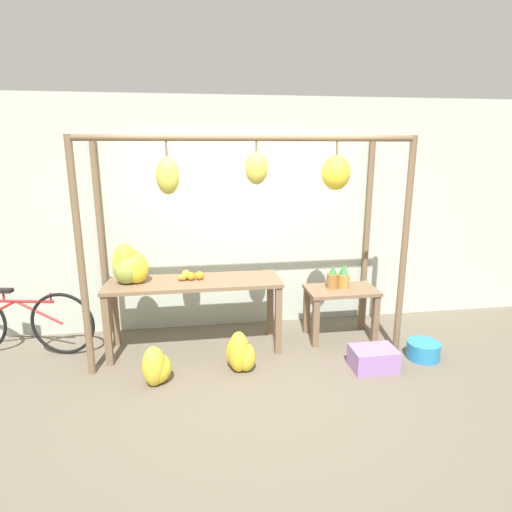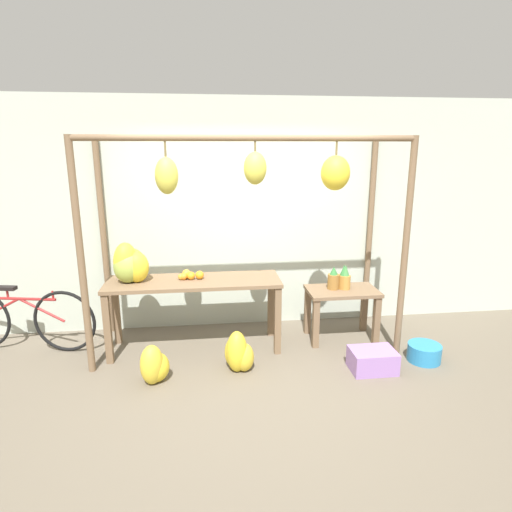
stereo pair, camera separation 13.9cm
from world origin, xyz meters
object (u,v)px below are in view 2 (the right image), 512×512
banana_pile_ground_right (238,353)px  parked_bicycle (22,319)px  pineapple_cluster (341,279)px  fruit_crate_white (372,360)px  banana_pile_on_table (130,265)px  orange_pile (190,275)px  blue_bucket (424,353)px  banana_pile_ground_left (154,365)px

banana_pile_ground_right → parked_bicycle: bearing=162.6°
pineapple_cluster → fruit_crate_white: 1.03m
banana_pile_on_table → parked_bicycle: 1.39m
orange_pile → blue_bucket: (2.47, -0.65, -0.76)m
banana_pile_ground_right → pineapple_cluster: bearing=26.7°
banana_pile_ground_left → parked_bicycle: parked_bicycle is taller
pineapple_cluster → fruit_crate_white: size_ratio=0.64×
banana_pile_ground_right → banana_pile_ground_left: bearing=-171.4°
banana_pile_ground_right → fruit_crate_white: size_ratio=0.96×
orange_pile → fruit_crate_white: 2.13m
pineapple_cluster → banana_pile_on_table: bearing=-178.9°
banana_pile_ground_left → parked_bicycle: size_ratio=0.24×
pineapple_cluster → banana_pile_ground_left: (-2.08, -0.76, -0.56)m
banana_pile_ground_left → parked_bicycle: 1.76m
orange_pile → banana_pile_ground_right: 1.02m
banana_pile_ground_right → blue_bucket: 1.99m
fruit_crate_white → blue_bucket: size_ratio=1.30×
banana_pile_on_table → banana_pile_ground_left: banana_pile_on_table is taller
banana_pile_ground_left → blue_bucket: banana_pile_ground_left is taller
blue_bucket → parked_bicycle: 4.42m
banana_pile_ground_left → blue_bucket: (2.82, 0.08, -0.08)m
banana_pile_on_table → fruit_crate_white: size_ratio=0.97×
fruit_crate_white → parked_bicycle: size_ratio=0.27×
banana_pile_on_table → blue_bucket: 3.29m
orange_pile → banana_pile_ground_right: orange_pile is taller
banana_pile_on_table → orange_pile: banana_pile_on_table is taller
fruit_crate_white → parked_bicycle: bearing=166.1°
banana_pile_on_table → pineapple_cluster: bearing=1.1°
banana_pile_on_table → orange_pile: size_ratio=1.55×
blue_bucket → orange_pile: bearing=165.3°
orange_pile → fruit_crate_white: (1.84, -0.78, -0.74)m
orange_pile → banana_pile_ground_left: orange_pile is taller
orange_pile → blue_bucket: 2.66m
pineapple_cluster → fruit_crate_white: bearing=-82.4°
banana_pile_on_table → parked_bicycle: (-1.24, 0.16, -0.62)m
pineapple_cluster → banana_pile_ground_left: 2.29m
pineapple_cluster → banana_pile_ground_left: size_ratio=0.72×
banana_pile_ground_right → parked_bicycle: parked_bicycle is taller
fruit_crate_white → banana_pile_ground_right: bearing=172.5°
banana_pile_on_table → blue_bucket: banana_pile_on_table is taller
orange_pile → fruit_crate_white: orange_pile is taller
pineapple_cluster → blue_bucket: 1.19m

